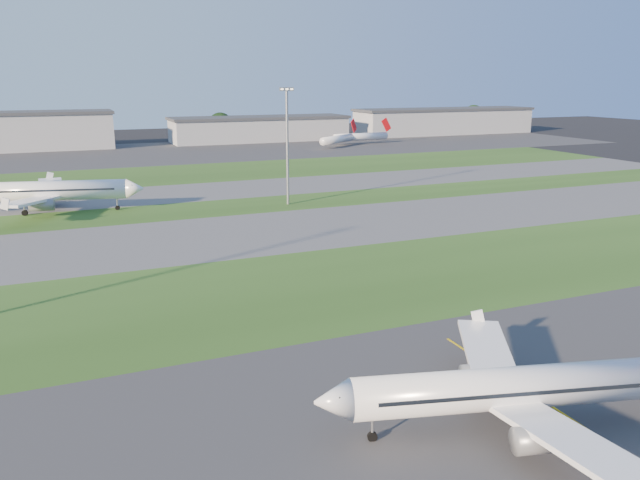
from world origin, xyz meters
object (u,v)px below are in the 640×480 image
light_mast_centre (287,138)px  airliner_taxiing (44,192)px  mini_jet_far (361,137)px  airliner_parked (518,389)px  mini_jet_near (339,139)px

light_mast_centre → airliner_taxiing: bearing=166.8°
light_mast_centre → mini_jet_far: bearing=56.7°
airliner_parked → light_mast_centre: (15.28, 95.25, 11.21)m
airliner_parked → airliner_taxiing: airliner_taxiing is taller
airliner_taxiing → light_mast_centre: (50.50, -11.81, 10.32)m
mini_jet_near → light_mast_centre: 126.92m
mini_jet_far → mini_jet_near: bearing=-157.7°
light_mast_centre → mini_jet_near: bearing=60.2°
airliner_taxiing → light_mast_centre: 52.88m
airliner_parked → mini_jet_far: size_ratio=1.13×
airliner_parked → mini_jet_near: bearing=83.5°
light_mast_centre → airliner_parked: bearing=-99.1°
airliner_parked → airliner_taxiing: 112.71m
airliner_taxiing → light_mast_centre: light_mast_centre is taller
airliner_taxiing → mini_jet_far: 164.23m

